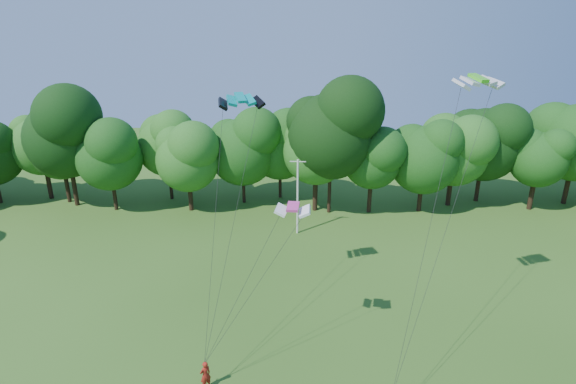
{
  "coord_description": "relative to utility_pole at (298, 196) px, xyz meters",
  "views": [
    {
      "loc": [
        -0.49,
        -13.88,
        19.68
      ],
      "look_at": [
        -1.24,
        13.0,
        9.95
      ],
      "focal_mm": 28.0,
      "sensor_mm": 36.0,
      "label": 1
    }
  ],
  "objects": [
    {
      "name": "tree_back_west",
      "position": [
        -27.77,
        8.15,
        2.78
      ],
      "size": [
        7.51,
        7.51,
        10.92
      ],
      "color": "black",
      "rests_on": "ground"
    },
    {
      "name": "tree_back_center",
      "position": [
        3.56,
        5.7,
        5.32
      ],
      "size": [
        10.3,
        10.3,
        14.98
      ],
      "color": "black",
      "rests_on": "ground"
    },
    {
      "name": "kite_teal",
      "position": [
        -3.72,
        -12.55,
        11.49
      ],
      "size": [
        3.19,
        2.22,
        0.58
      ],
      "rotation": [
        0.0,
        0.0,
        0.35
      ],
      "color": "#048B8D",
      "rests_on": "ground"
    },
    {
      "name": "utility_pole",
      "position": [
        0.0,
        0.0,
        0.0
      ],
      "size": [
        1.57,
        0.2,
        7.83
      ],
      "rotation": [
        0.0,
        0.0,
        -0.05
      ],
      "color": "silver",
      "rests_on": "ground"
    },
    {
      "name": "kite_pink",
      "position": [
        -0.17,
        -18.01,
        6.05
      ],
      "size": [
        2.15,
        1.21,
        0.33
      ],
      "rotation": [
        0.0,
        0.0,
        -0.11
      ],
      "color": "#CD388C",
      "rests_on": "ground"
    },
    {
      "name": "kite_flyer_left",
      "position": [
        -5.14,
        -21.42,
        -3.12
      ],
      "size": [
        0.79,
        0.77,
        1.83
      ],
      "primitive_type": "imported",
      "rotation": [
        0.0,
        0.0,
        3.84
      ],
      "color": "#9E1F14",
      "rests_on": "ground"
    },
    {
      "name": "kite_green",
      "position": [
        10.78,
        -14.34,
        12.96
      ],
      "size": [
        3.18,
        2.24,
        0.47
      ],
      "rotation": [
        0.0,
        0.0,
        0.35
      ],
      "color": "#47D820",
      "rests_on": "ground"
    }
  ]
}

